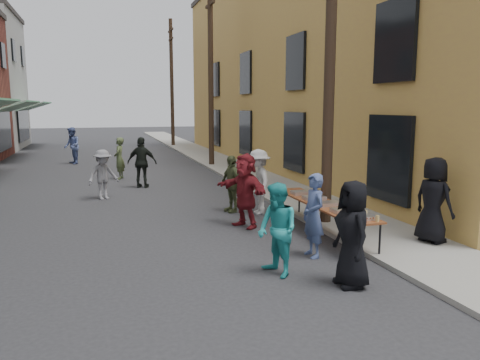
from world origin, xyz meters
TOP-DOWN VIEW (x-y plane):
  - ground at (0.00, 0.00)m, footprint 120.00×120.00m
  - sidewalk at (5.00, 15.00)m, footprint 2.20×60.00m
  - building_ochre at (11.10, 14.00)m, footprint 10.00×28.00m
  - utility_pole_near at (4.30, 3.00)m, footprint 0.26×0.26m
  - utility_pole_mid at (4.30, 15.00)m, footprint 0.26×0.26m
  - utility_pole_far at (4.30, 27.00)m, footprint 0.26×0.26m
  - serving_table at (3.80, 2.23)m, footprint 0.70×4.00m
  - catering_tray_sausage at (3.80, 0.58)m, footprint 0.50×0.33m
  - catering_tray_foil_b at (3.80, 1.23)m, footprint 0.50×0.33m
  - catering_tray_buns at (3.80, 1.93)m, footprint 0.50×0.33m
  - catering_tray_foil_d at (3.80, 2.63)m, footprint 0.50×0.33m
  - catering_tray_buns_end at (3.80, 3.33)m, footprint 0.50×0.33m
  - condiment_jar_a at (3.58, 0.28)m, footprint 0.07×0.07m
  - condiment_jar_b at (3.58, 0.38)m, footprint 0.07×0.07m
  - condiment_jar_c at (3.58, 0.48)m, footprint 0.07×0.07m
  - cup_stack at (4.00, 0.33)m, footprint 0.08×0.08m
  - guest_front_a at (2.86, -0.69)m, footprint 0.61×0.89m
  - guest_front_b at (2.93, 0.86)m, footprint 0.43×0.62m
  - guest_front_c at (1.87, 0.10)m, footprint 0.78×0.91m
  - guest_front_d at (3.12, 4.67)m, footprint 0.74×1.19m
  - guest_front_e at (2.49, 5.11)m, footprint 0.64×1.00m
  - guest_queue_back at (2.35, 3.44)m, footprint 1.15×1.75m
  - server at (5.60, 0.75)m, footprint 0.76×0.99m
  - passerby_left at (-0.89, 7.99)m, footprint 1.17×0.99m
  - passerby_mid at (0.48, 9.80)m, footprint 1.16×0.84m
  - passerby_right at (-0.20, 12.12)m, footprint 0.55×0.70m
  - passerby_far at (-2.25, 17.89)m, footprint 0.92×1.06m

SIDE VIEW (x-z plane):
  - ground at x=0.00m, z-range 0.00..0.00m
  - sidewalk at x=5.00m, z-range 0.00..0.10m
  - serving_table at x=3.80m, z-range 0.34..1.09m
  - passerby_left at x=-0.89m, z-range 0.00..1.58m
  - catering_tray_sausage at x=3.80m, z-range 0.75..0.83m
  - catering_tray_foil_b at x=3.80m, z-range 0.75..0.83m
  - catering_tray_buns at x=3.80m, z-range 0.75..0.83m
  - catering_tray_foil_d at x=3.80m, z-range 0.75..0.83m
  - catering_tray_buns_end at x=3.80m, z-range 0.75..0.83m
  - condiment_jar_a at x=3.58m, z-range 0.75..0.83m
  - condiment_jar_b at x=3.58m, z-range 0.75..0.83m
  - condiment_jar_c at x=3.58m, z-range 0.75..0.83m
  - guest_front_e at x=2.49m, z-range 0.00..1.58m
  - cup_stack at x=4.00m, z-range 0.75..0.87m
  - guest_front_c at x=1.87m, z-range 0.00..1.63m
  - guest_front_b at x=2.93m, z-range 0.00..1.65m
  - passerby_right at x=-0.20m, z-range 0.00..1.68m
  - guest_front_a at x=2.86m, z-range 0.00..1.76m
  - guest_front_d at x=3.12m, z-range 0.00..1.77m
  - guest_queue_back at x=2.35m, z-range 0.00..1.81m
  - passerby_mid at x=0.48m, z-range 0.00..1.83m
  - passerby_far at x=-2.25m, z-range 0.00..1.87m
  - server at x=5.60m, z-range 0.10..1.89m
  - utility_pole_near at x=4.30m, z-range 0.00..9.00m
  - utility_pole_mid at x=4.30m, z-range 0.00..9.00m
  - utility_pole_far at x=4.30m, z-range 0.00..9.00m
  - building_ochre at x=11.10m, z-range 0.00..10.00m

